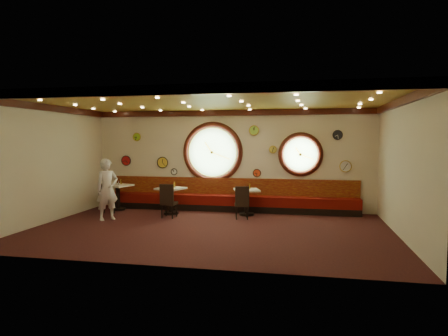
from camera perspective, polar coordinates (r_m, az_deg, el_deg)
floor at (r=10.13m, az=-2.12°, el=-8.79°), size 9.00×6.00×0.00m
ceiling at (r=9.93m, az=-2.17°, el=9.53°), size 9.00×6.00×0.02m
wall_back at (r=12.83m, az=0.99°, el=1.13°), size 9.00×0.02×3.20m
wall_front at (r=7.03m, az=-7.87°, el=-1.28°), size 9.00×0.02×3.20m
wall_left at (r=11.79m, az=-23.92°, el=0.53°), size 0.02×6.00×3.20m
wall_right at (r=9.87m, az=24.16°, el=-0.08°), size 0.02×6.00×3.20m
molding_back at (r=12.80m, az=0.95°, el=7.89°), size 9.00×0.10×0.18m
molding_front at (r=7.10m, az=-7.85°, el=10.98°), size 9.00×0.10×0.18m
molding_left at (r=11.78m, az=-23.93°, el=7.88°), size 0.10×6.00×0.18m
molding_right at (r=9.88m, az=24.12°, el=8.69°), size 0.10×6.00×0.18m
banquette_base at (r=12.72m, az=0.75°, el=-5.69°), size 8.00×0.55×0.20m
banquette_seat at (r=12.68m, az=0.75°, el=-4.58°), size 8.00×0.55×0.30m
banquette_back at (r=12.85m, az=0.93°, el=-2.67°), size 8.00×0.10×0.55m
porthole_left_glass at (r=12.94m, az=-1.63°, el=2.26°), size 1.66×0.02×1.66m
porthole_left_frame at (r=12.93m, az=-1.65°, el=2.26°), size 1.98×0.18×1.98m
porthole_left_ring at (r=12.90m, az=-1.68°, el=2.25°), size 1.61×0.03×1.61m
porthole_right_glass at (r=12.61m, az=10.87°, el=1.92°), size 1.10×0.02×1.10m
porthole_right_frame at (r=12.60m, az=10.87°, el=1.92°), size 1.38×0.18×1.38m
porthole_right_ring at (r=12.57m, az=10.87°, el=1.91°), size 1.09×0.03×1.09m
wall_clock_0 at (r=13.30m, az=-7.13°, el=-0.53°), size 0.20×0.03×0.20m
wall_clock_1 at (r=12.61m, az=15.92°, el=4.56°), size 0.28×0.03×0.28m
wall_clock_2 at (r=13.41m, az=-8.76°, el=0.78°), size 0.36×0.03×0.36m
wall_clock_3 at (r=12.61m, az=7.01°, el=2.64°), size 0.22×0.03×0.22m
wall_clock_4 at (r=12.67m, az=4.31°, el=5.38°), size 0.30×0.03×0.30m
wall_clock_5 at (r=12.65m, az=16.97°, el=0.24°), size 0.34×0.03×0.34m
wall_clock_6 at (r=12.70m, az=4.73°, el=-0.72°), size 0.24×0.03×0.24m
wall_clock_7 at (r=13.91m, az=-13.80°, el=1.03°), size 0.32×0.03×0.32m
wall_clock_8 at (r=13.72m, az=-12.34°, el=4.36°), size 0.26×0.03×0.26m
table_a at (r=13.27m, az=-14.91°, el=-3.61°), size 0.92×0.92×0.82m
table_b at (r=12.25m, az=-7.60°, el=-4.17°), size 0.92×0.92×0.81m
table_c at (r=11.97m, az=3.25°, el=-4.41°), size 0.89×0.89×0.78m
chair_a at (r=12.52m, az=-16.44°, el=-3.97°), size 0.46×0.46×0.59m
chair_b at (r=11.60m, az=-8.02°, el=-4.35°), size 0.43×0.43×0.61m
chair_c at (r=11.35m, az=2.58°, el=-4.63°), size 0.47×0.47×0.59m
condiment_a_salt at (r=13.32m, az=-15.11°, el=-2.06°), size 0.04×0.04×0.10m
condiment_b_salt at (r=12.24m, az=-7.94°, el=-2.54°), size 0.04×0.04×0.10m
condiment_c_salt at (r=11.95m, az=2.95°, el=-2.79°), size 0.04×0.04×0.10m
condiment_a_pepper at (r=13.14m, az=-14.82°, el=-2.11°), size 0.04×0.04×0.11m
condiment_b_pepper at (r=12.17m, az=-7.43°, el=-2.56°), size 0.04×0.04×0.10m
condiment_c_pepper at (r=11.87m, az=3.05°, el=-2.86°), size 0.03×0.03×0.09m
condiment_a_bottle at (r=13.32m, az=-14.50°, el=-1.92°), size 0.05×0.05×0.16m
condiment_b_bottle at (r=12.21m, az=-7.08°, el=-2.36°), size 0.06×0.06×0.18m
condiment_c_bottle at (r=11.95m, az=3.67°, el=-2.63°), size 0.05×0.05×0.16m
waiter at (r=11.68m, az=-16.33°, el=-2.95°), size 0.72×0.75×1.72m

